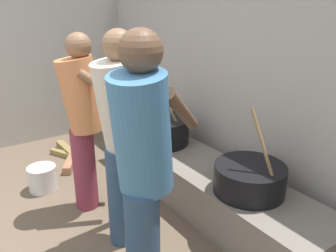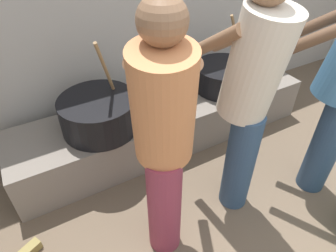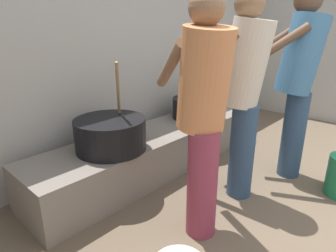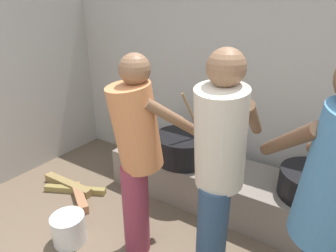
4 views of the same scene
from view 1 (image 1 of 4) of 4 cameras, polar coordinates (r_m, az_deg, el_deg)
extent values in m
cube|color=#ADA8A0|center=(3.16, 15.55, 4.81)|extent=(5.53, 0.20, 1.97)
cube|color=slate|center=(3.25, 5.19, -9.05)|extent=(2.63, 0.60, 0.39)
cylinder|color=black|center=(3.53, -1.20, -0.71)|extent=(0.57, 0.57, 0.26)
cylinder|color=#937047|center=(3.34, -0.29, 4.05)|extent=(0.17, 0.22, 0.51)
cylinder|color=black|center=(2.73, 13.16, -8.37)|extent=(0.54, 0.54, 0.22)
cylinder|color=#937047|center=(2.54, 15.26, -3.05)|extent=(0.25, 0.06, 0.51)
cylinder|color=#8C3347|center=(3.17, -13.47, -6.85)|extent=(0.20, 0.20, 0.74)
cylinder|color=#D17F4C|center=(2.92, -13.96, 4.97)|extent=(0.45, 0.48, 0.64)
sphere|color=brown|center=(2.85, -14.44, 12.62)|extent=(0.21, 0.21, 0.21)
cylinder|color=brown|center=(2.75, -9.78, 5.73)|extent=(0.29, 0.43, 0.35)
cylinder|color=brown|center=(3.01, -9.39, 7.02)|extent=(0.29, 0.43, 0.35)
cylinder|color=navy|center=(2.16, -4.08, -19.83)|extent=(0.20, 0.20, 0.80)
cylinder|color=teal|center=(1.80, -4.26, -1.35)|extent=(0.47, 0.49, 0.68)
sphere|color=brown|center=(1.70, -4.50, 12.13)|extent=(0.22, 0.22, 0.22)
cylinder|color=brown|center=(1.95, 2.27, 2.54)|extent=(0.34, 0.44, 0.37)
cylinder|color=brown|center=(2.04, -4.96, 3.34)|extent=(0.34, 0.44, 0.37)
cylinder|color=navy|center=(2.69, -7.69, -11.33)|extent=(0.20, 0.20, 0.77)
cylinder|color=beige|center=(2.41, -7.87, 3.23)|extent=(0.34, 0.42, 0.66)
sphere|color=brown|center=(2.33, -8.15, 12.95)|extent=(0.21, 0.21, 0.21)
cylinder|color=brown|center=(2.42, -1.50, 5.17)|extent=(0.12, 0.48, 0.36)
cylinder|color=brown|center=(2.63, -5.27, 6.31)|extent=(0.12, 0.48, 0.36)
cylinder|color=silver|center=(3.66, -19.81, -8.03)|extent=(0.27, 0.27, 0.25)
cube|color=olive|center=(4.26, -15.41, -4.84)|extent=(0.62, 0.35, 0.06)
cube|color=olive|center=(4.36, -15.89, -4.10)|extent=(0.65, 0.10, 0.09)
cube|color=#A06A48|center=(4.09, -15.63, -5.73)|extent=(0.45, 0.31, 0.09)
camera|label=2|loc=(3.17, -36.25, 17.04)|focal=31.53mm
camera|label=3|loc=(4.05, -34.81, 10.25)|focal=30.42mm
camera|label=4|loc=(1.57, -50.19, 12.67)|focal=30.05mm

